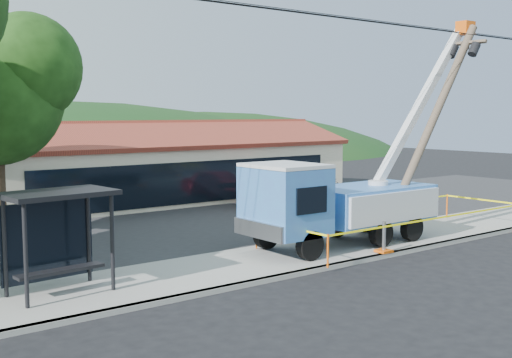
{
  "coord_description": "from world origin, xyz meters",
  "views": [
    {
      "loc": [
        -14.24,
        -12.72,
        5.13
      ],
      "look_at": [
        -0.5,
        5.0,
        2.79
      ],
      "focal_mm": 45.0,
      "sensor_mm": 36.0,
      "label": 1
    }
  ],
  "objects": [
    {
      "name": "car_dark",
      "position": [
        10.87,
        13.82,
        0.0
      ],
      "size": [
        2.67,
        5.31,
        1.44
      ],
      "primitive_type": "imported",
      "rotation": [
        0.0,
        0.0,
        -0.06
      ],
      "color": "black",
      "rests_on": "ground"
    },
    {
      "name": "sidewalk",
      "position": [
        0.0,
        4.0,
        0.07
      ],
      "size": [
        60.0,
        4.0,
        0.15
      ],
      "primitive_type": "cube",
      "color": "#9F9E95",
      "rests_on": "ground"
    },
    {
      "name": "hill_center",
      "position": [
        10.0,
        55.0,
        0.0
      ],
      "size": [
        89.6,
        64.0,
        32.0
      ],
      "primitive_type": "ellipsoid",
      "color": "#163E17",
      "rests_on": "ground"
    },
    {
      "name": "car_red",
      "position": [
        6.95,
        12.83,
        0.0
      ],
      "size": [
        1.97,
        4.78,
        1.54
      ],
      "primitive_type": "imported",
      "rotation": [
        0.0,
        0.0,
        0.07
      ],
      "color": "maroon",
      "rests_on": "ground"
    },
    {
      "name": "leaning_pole",
      "position": [
        7.48,
        3.5,
        4.88
      ],
      "size": [
        5.9,
        1.89,
        8.76
      ],
      "color": "brown",
      "rests_on": "ground"
    },
    {
      "name": "parking_lot",
      "position": [
        0.0,
        12.0,
        0.05
      ],
      "size": [
        60.0,
        12.0,
        0.1
      ],
      "primitive_type": "cube",
      "color": "#28282B",
      "rests_on": "ground"
    },
    {
      "name": "ground",
      "position": [
        0.0,
        0.0,
        0.0
      ],
      "size": [
        120.0,
        120.0,
        0.0
      ],
      "primitive_type": "plane",
      "color": "black",
      "rests_on": "ground"
    },
    {
      "name": "hill_east",
      "position": [
        30.0,
        55.0,
        0.0
      ],
      "size": [
        72.8,
        52.0,
        26.0
      ],
      "primitive_type": "ellipsoid",
      "color": "#163E17",
      "rests_on": "ground"
    },
    {
      "name": "caution_tape",
      "position": [
        5.63,
        3.63,
        0.96
      ],
      "size": [
        11.51,
        3.79,
        1.1
      ],
      "color": "#FD5F0D",
      "rests_on": "ground"
    },
    {
      "name": "car_silver",
      "position": [
        -7.54,
        10.49,
        0.0
      ],
      "size": [
        2.59,
        4.93,
        1.6
      ],
      "primitive_type": "imported",
      "rotation": [
        0.0,
        0.0,
        0.15
      ],
      "color": "silver",
      "rests_on": "ground"
    },
    {
      "name": "strip_mall",
      "position": [
        4.0,
        19.98,
        1.88
      ],
      "size": [
        22.5,
        8.53,
        4.67
      ],
      "color": "beige",
      "rests_on": "ground"
    },
    {
      "name": "curb",
      "position": [
        0.0,
        2.1,
        0.07
      ],
      "size": [
        60.0,
        0.25,
        0.15
      ],
      "primitive_type": "cube",
      "color": "#9F9E95",
      "rests_on": "ground"
    },
    {
      "name": "utility_truck",
      "position": [
        2.67,
        4.11,
        1.86
      ],
      "size": [
        11.5,
        4.29,
        8.83
      ],
      "color": "black",
      "rests_on": "ground"
    },
    {
      "name": "bus_shelter",
      "position": [
        -7.93,
        4.41,
        2.24
      ],
      "size": [
        3.08,
        2.05,
        2.83
      ],
      "rotation": [
        0.0,
        0.0,
        0.09
      ],
      "color": "black",
      "rests_on": "ground"
    }
  ]
}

